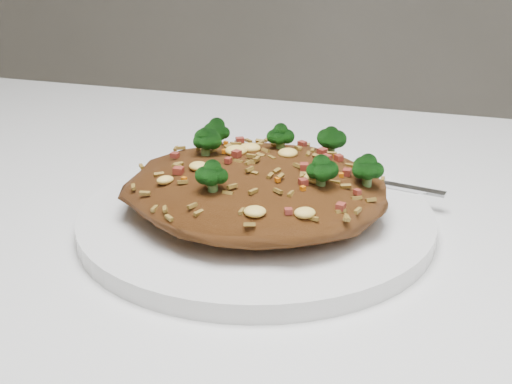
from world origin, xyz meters
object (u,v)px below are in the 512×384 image
dining_table (216,361)px  plate (256,219)px  fork (357,179)px  fried_rice (257,179)px

dining_table → plate: 0.11m
dining_table → fork: fork is taller
fried_rice → fork: (0.06, 0.08, -0.02)m
plate → fried_rice: size_ratio=1.35×
dining_table → plate: plate is taller
dining_table → fried_rice: size_ratio=6.09×
fried_rice → fork: 0.10m
dining_table → plate: (0.02, 0.05, 0.10)m
fried_rice → fork: fried_rice is taller
dining_table → fork: size_ratio=7.41×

